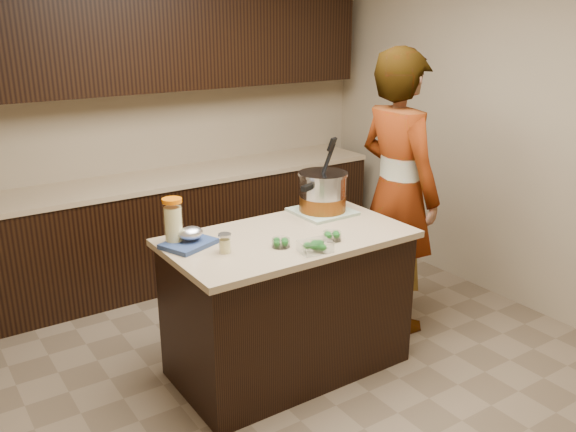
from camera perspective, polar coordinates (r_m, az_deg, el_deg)
name	(u,v)px	position (r m, az deg, el deg)	size (l,w,h in m)	color
ground_plane	(288,366)	(4.04, 0.00, -13.87)	(4.00, 4.00, 0.00)	brown
room_shell	(288,97)	(3.44, 0.00, 11.05)	(4.04, 4.04, 2.72)	tan
back_cabinets	(170,169)	(5.10, -10.97, 4.30)	(3.60, 0.63, 2.33)	black
island	(288,303)	(3.81, 0.00, -8.12)	(1.46, 0.81, 0.90)	black
dish_towel	(322,212)	(4.04, 3.23, 0.42)	(0.36, 0.36, 0.02)	#557F56
stock_pot	(323,194)	(4.00, 3.26, 2.03)	(0.44, 0.42, 0.46)	#B7B7BC
lemonade_pitcher	(173,224)	(3.50, -10.68, -0.72)	(0.12, 0.12, 0.27)	#DACF85
mason_jar	(225,244)	(3.38, -5.93, -2.59)	(0.08, 0.08, 0.12)	#DACF85
broccoli_tub_left	(281,243)	(3.45, -0.68, -2.54)	(0.11, 0.11, 0.05)	silver
broccoli_tub_right	(332,236)	(3.56, 4.15, -1.92)	(0.12, 0.12, 0.05)	silver
broccoli_tub_rect	(315,247)	(3.38, 2.54, -2.91)	(0.19, 0.15, 0.06)	silver
blue_tray	(190,240)	(3.50, -9.19, -2.20)	(0.34, 0.31, 0.11)	navy
person	(398,192)	(4.28, 10.21, 2.19)	(0.72, 0.47, 1.96)	gray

